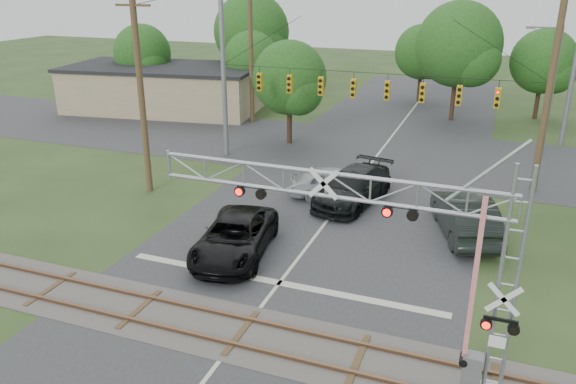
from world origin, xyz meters
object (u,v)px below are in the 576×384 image
at_px(car_dark, 353,187).
at_px(sedan_silver, 334,182).
at_px(traffic_signal_span, 385,80).
at_px(crossing_gantry, 391,245).
at_px(commercial_building, 164,88).
at_px(streetlight, 551,84).
at_px(pickup_black, 235,237).

distance_m(car_dark, sedan_silver, 1.27).
height_order(traffic_signal_span, car_dark, traffic_signal_span).
relative_size(traffic_signal_span, sedan_silver, 4.02).
relative_size(car_dark, sedan_silver, 1.26).
distance_m(crossing_gantry, commercial_building, 38.35).
bearing_deg(streetlight, traffic_signal_span, -140.45).
bearing_deg(pickup_black, sedan_silver, 66.47).
xyz_separation_m(pickup_black, commercial_building, (-17.98, 23.12, 1.13)).
relative_size(pickup_black, streetlight, 0.71).
distance_m(car_dark, streetlight, 16.55).
distance_m(pickup_black, car_dark, 8.21).
bearing_deg(pickup_black, car_dark, 57.70).
bearing_deg(commercial_building, traffic_signal_span, -33.46).
xyz_separation_m(pickup_black, streetlight, (12.75, 20.53, 3.85)).
bearing_deg(sedan_silver, pickup_black, 143.02).
height_order(crossing_gantry, pickup_black, crossing_gantry).
xyz_separation_m(crossing_gantry, car_dark, (-4.28, 13.01, -3.43)).
bearing_deg(streetlight, commercial_building, 175.18).
height_order(sedan_silver, streetlight, streetlight).
bearing_deg(commercial_building, car_dark, -44.35).
bearing_deg(car_dark, sedan_silver, 167.26).
height_order(car_dark, sedan_silver, car_dark).
bearing_deg(sedan_silver, streetlight, -63.53).
relative_size(crossing_gantry, commercial_building, 0.59).
bearing_deg(crossing_gantry, sedan_silver, 111.97).
bearing_deg(traffic_signal_span, car_dark, -93.39).
relative_size(crossing_gantry, sedan_silver, 2.18).
xyz_separation_m(sedan_silver, commercial_building, (-20.01, 15.06, 1.14)).
bearing_deg(traffic_signal_span, sedan_silver, -107.01).
relative_size(crossing_gantry, car_dark, 1.73).
relative_size(crossing_gantry, streetlight, 1.26).
bearing_deg(sedan_silver, traffic_signal_span, -39.86).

